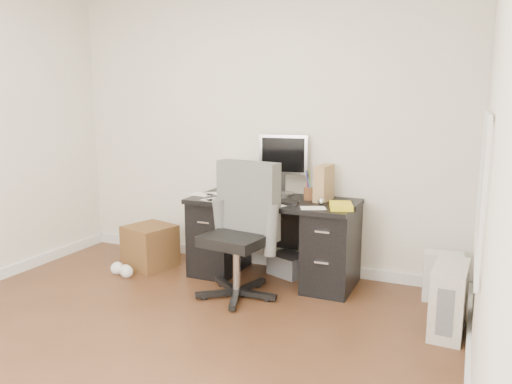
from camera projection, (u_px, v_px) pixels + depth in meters
ground at (137, 353)px, 3.26m from camera, size 4.00×4.00×0.00m
room_shell at (132, 95)px, 2.97m from camera, size 4.02×4.02×2.71m
desk at (273, 237)px, 4.56m from camera, size 1.50×0.70×0.75m
loose_papers at (251, 198)px, 4.52m from camera, size 1.10×0.60×0.00m
lcd_monitor at (283, 164)px, 4.65m from camera, size 0.49×0.32×0.57m
keyboard at (275, 202)px, 4.33m from camera, size 0.41×0.19×0.02m
computer_mouse at (321, 201)px, 4.23m from camera, size 0.06×0.06×0.06m
travel_mug at (221, 188)px, 4.55m from camera, size 0.09×0.09×0.18m
white_binder at (230, 178)px, 4.80m from camera, size 0.18×0.27×0.28m
magazine_file at (324, 183)px, 4.40m from camera, size 0.15×0.28×0.32m
pen_cup at (309, 185)px, 4.45m from camera, size 0.14×0.14×0.26m
yellow_book at (342, 206)px, 4.10m from camera, size 0.26×0.30×0.04m
paper_remote at (267, 204)px, 4.23m from camera, size 0.34×0.31×0.02m
office_chair at (236, 232)px, 4.10m from camera, size 0.73×0.73×1.12m
pc_tower at (449, 299)px, 3.52m from camera, size 0.24×0.50×0.49m
shopping_bag at (443, 277)px, 4.07m from camera, size 0.32×0.25×0.41m
wicker_basket at (150, 246)px, 4.92m from camera, size 0.51×0.51×0.42m
desk_printer at (289, 264)px, 4.72m from camera, size 0.41×0.38×0.19m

